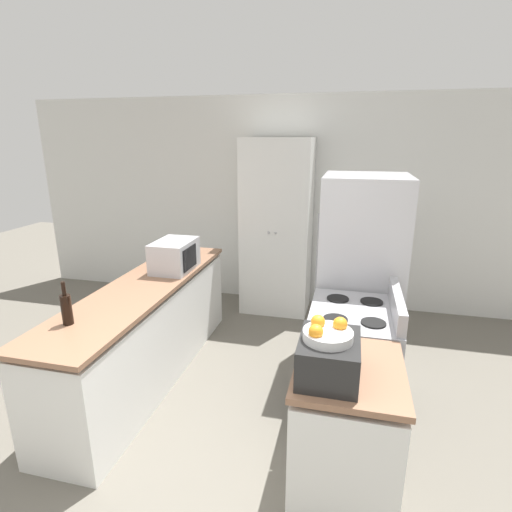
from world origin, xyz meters
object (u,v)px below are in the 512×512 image
Objects in this scene: pantry_cabinet at (277,227)px; wine_bottle at (66,308)px; stove at (350,363)px; toaster_oven at (328,358)px; fruit_bowl at (327,333)px; refrigerator at (360,273)px; microwave at (175,255)px.

wine_bottle is (-0.95, -2.57, -0.06)m from pantry_cabinet.
stove is 1.05m from toaster_oven.
wine_bottle is at bearing 173.30° from toaster_oven.
fruit_bowl is (-0.15, -0.90, 0.69)m from stove.
refrigerator reaches higher than stove.
toaster_oven is at bearing -96.03° from refrigerator.
toaster_oven is (-0.14, -0.89, 0.54)m from stove.
fruit_bowl reaches higher than toaster_oven.
refrigerator is (0.05, 0.83, 0.45)m from stove.
toaster_oven is 0.15m from fruit_bowl.
toaster_oven is (1.76, -0.21, -0.01)m from wine_bottle.
fruit_bowl is (-0.20, -1.73, 0.24)m from refrigerator.
fruit_bowl reaches higher than stove.
pantry_cabinet reaches higher than toaster_oven.
toaster_oven is at bearing -6.70° from wine_bottle.
pantry_cabinet is 2.89m from fruit_bowl.
refrigerator is at bearing 83.97° from toaster_oven.
refrigerator is 1.73m from toaster_oven.
stove is at bearing -18.60° from microwave.
pantry_cabinet is 1.45m from refrigerator.
microwave is (-1.72, -0.27, 0.13)m from refrigerator.
refrigerator is 1.75m from fruit_bowl.
microwave is 1.85× the size of fruit_bowl.
fruit_bowl is (0.79, -2.78, 0.08)m from pantry_cabinet.
pantry_cabinet reaches higher than microwave.
stove is at bearing -93.16° from refrigerator.
wine_bottle reaches higher than microwave.
fruit_bowl is at bearing -99.53° from stove.
pantry_cabinet is at bearing 69.64° from wine_bottle.
pantry_cabinet is 1.17× the size of refrigerator.
stove is (0.94, -1.88, -0.60)m from pantry_cabinet.
refrigerator reaches higher than microwave.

